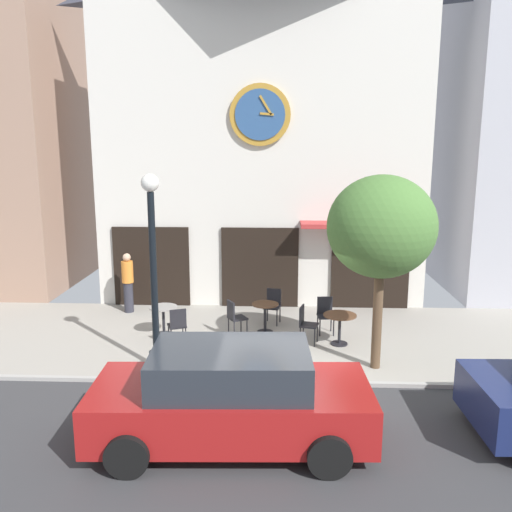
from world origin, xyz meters
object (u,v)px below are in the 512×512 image
at_px(cafe_table_leftmost, 163,315).
at_px(cafe_chair_outer, 273,303).
at_px(cafe_chair_mid_row, 177,324).
at_px(cafe_table_center, 340,322).
at_px(cafe_chair_corner, 235,315).
at_px(street_tree, 382,228).
at_px(cafe_table_near_door, 265,313).
at_px(pedestrian_orange, 128,282).
at_px(parked_car_red, 231,397).
at_px(cafe_chair_under_awning, 325,312).
at_px(cafe_chair_near_tree, 306,322).
at_px(street_lamp, 154,272).

relative_size(cafe_table_leftmost, cafe_chair_outer, 0.80).
bearing_deg(cafe_chair_outer, cafe_chair_mid_row, -141.82).
bearing_deg(cafe_table_center, cafe_chair_corner, 169.97).
distance_m(cafe_table_center, cafe_chair_outer, 2.18).
height_order(street_tree, cafe_table_near_door, street_tree).
height_order(street_tree, pedestrian_orange, street_tree).
xyz_separation_m(cafe_chair_corner, parked_car_red, (0.34, -4.81, 0.23)).
distance_m(cafe_chair_under_awning, parked_car_red, 5.50).
height_order(cafe_chair_under_awning, pedestrian_orange, pedestrian_orange).
distance_m(cafe_table_center, cafe_chair_near_tree, 0.79).
bearing_deg(cafe_chair_corner, cafe_chair_outer, 49.19).
relative_size(cafe_table_center, parked_car_red, 0.18).
bearing_deg(street_lamp, cafe_chair_mid_row, 81.08).
bearing_deg(cafe_table_near_door, cafe_chair_outer, 76.55).
bearing_deg(street_lamp, cafe_chair_outer, 51.55).
xyz_separation_m(cafe_chair_near_tree, cafe_chair_under_awning, (0.52, 0.75, 0.00)).
distance_m(cafe_chair_near_tree, cafe_chair_mid_row, 2.99).
bearing_deg(pedestrian_orange, cafe_chair_mid_row, -53.62).
distance_m(street_lamp, street_tree, 4.69).
xyz_separation_m(street_lamp, cafe_chair_corner, (1.48, 1.96, -1.53)).
relative_size(cafe_table_center, cafe_chair_outer, 0.86).
xyz_separation_m(cafe_chair_mid_row, cafe_chair_under_awning, (3.50, 1.02, 0.00)).
height_order(street_tree, cafe_chair_outer, street_tree).
distance_m(street_lamp, pedestrian_orange, 4.31).
distance_m(cafe_table_leftmost, pedestrian_orange, 2.30).
xyz_separation_m(cafe_chair_corner, cafe_chair_mid_row, (-1.28, -0.66, 0.00)).
relative_size(cafe_table_center, cafe_chair_under_awning, 0.86).
bearing_deg(street_lamp, cafe_table_near_door, 45.43).
bearing_deg(cafe_table_leftmost, street_tree, -20.16).
height_order(cafe_chair_under_awning, parked_car_red, parked_car_red).
distance_m(street_tree, cafe_table_center, 2.83).
height_order(street_lamp, cafe_chair_under_awning, street_lamp).
bearing_deg(cafe_chair_mid_row, street_tree, -13.99).
relative_size(cafe_table_leftmost, cafe_table_center, 0.93).
bearing_deg(cafe_table_center, cafe_chair_mid_row, -176.70).
distance_m(cafe_chair_near_tree, pedestrian_orange, 5.33).
distance_m(cafe_chair_under_awning, pedestrian_orange, 5.56).
bearing_deg(cafe_table_leftmost, parked_car_red, -66.60).
xyz_separation_m(cafe_table_center, cafe_chair_near_tree, (-0.79, 0.05, -0.01)).
height_order(cafe_table_center, cafe_chair_near_tree, cafe_chair_near_tree).
height_order(cafe_chair_outer, pedestrian_orange, pedestrian_orange).
xyz_separation_m(street_lamp, cafe_table_center, (3.98, 1.51, -1.52)).
bearing_deg(cafe_table_center, parked_car_red, -116.29).
relative_size(pedestrian_orange, parked_car_red, 0.38).
xyz_separation_m(street_lamp, cafe_chair_mid_row, (0.20, 1.30, -1.53)).
xyz_separation_m(street_tree, cafe_chair_near_tree, (-1.41, 1.36, -2.44)).
relative_size(cafe_table_near_door, cafe_table_center, 0.97).
bearing_deg(street_lamp, parked_car_red, -57.45).
distance_m(cafe_chair_near_tree, cafe_chair_under_awning, 0.91).
xyz_separation_m(street_tree, cafe_table_center, (-0.61, 1.31, -2.44)).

